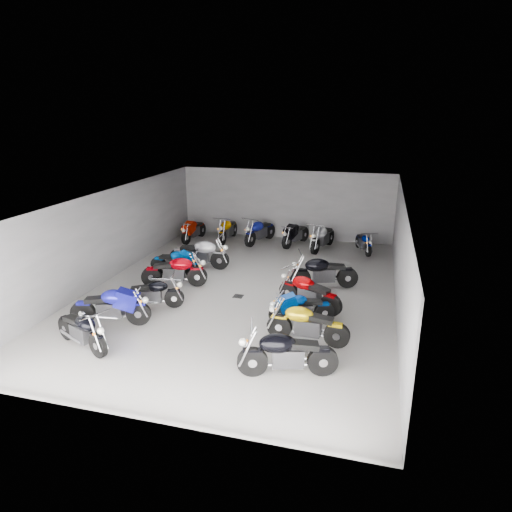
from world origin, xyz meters
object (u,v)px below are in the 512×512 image
(motorcycle_left_d, at_px, (175,271))
(motorcycle_back_c, at_px, (260,231))
(motorcycle_right_a, at_px, (286,354))
(motorcycle_back_b, at_px, (228,230))
(motorcycle_left_a, at_px, (82,330))
(motorcycle_right_c, at_px, (301,308))
(motorcycle_back_a, at_px, (193,230))
(motorcycle_back_d, at_px, (295,234))
(motorcycle_back_f, at_px, (364,242))
(motorcycle_back_e, at_px, (322,237))
(drain_grate, at_px, (238,296))
(motorcycle_left_f, at_px, (200,254))
(motorcycle_right_b, at_px, (307,324))
(motorcycle_right_e, at_px, (323,273))
(motorcycle_left_e, at_px, (176,263))
(motorcycle_right_d, at_px, (309,292))
(motorcycle_left_c, at_px, (152,294))
(motorcycle_left_b, at_px, (111,307))

(motorcycle_left_d, relative_size, motorcycle_back_c, 1.00)
(motorcycle_right_a, xyz_separation_m, motorcycle_back_b, (-4.91, 10.38, -0.02))
(motorcycle_left_a, relative_size, motorcycle_back_c, 0.89)
(motorcycle_right_c, relative_size, motorcycle_back_a, 0.87)
(motorcycle_back_d, xyz_separation_m, motorcycle_back_f, (3.03, -0.27, -0.08))
(motorcycle_back_e, bearing_deg, motorcycle_back_c, 8.85)
(motorcycle_back_a, distance_m, motorcycle_back_f, 7.76)
(drain_grate, height_order, motorcycle_right_c, motorcycle_right_c)
(motorcycle_right_c, distance_m, motorcycle_back_d, 7.88)
(motorcycle_left_a, bearing_deg, motorcycle_back_e, 178.80)
(motorcycle_left_d, xyz_separation_m, motorcycle_left_f, (0.11, 2.02, 0.03))
(motorcycle_right_c, bearing_deg, motorcycle_back_f, -34.18)
(motorcycle_right_b, bearing_deg, motorcycle_left_d, 64.69)
(motorcycle_right_b, height_order, motorcycle_back_c, motorcycle_back_c)
(motorcycle_right_e, height_order, motorcycle_back_e, motorcycle_back_e)
(motorcycle_right_c, xyz_separation_m, motorcycle_right_e, (0.27, 2.87, 0.10))
(motorcycle_left_a, bearing_deg, motorcycle_back_f, 171.52)
(motorcycle_left_e, height_order, motorcycle_back_c, motorcycle_back_c)
(drain_grate, xyz_separation_m, motorcycle_right_a, (2.46, -4.16, 0.56))
(drain_grate, distance_m, motorcycle_right_b, 3.68)
(motorcycle_left_d, relative_size, motorcycle_left_e, 1.07)
(drain_grate, xyz_separation_m, motorcycle_back_c, (-0.92, 6.27, 0.55))
(motorcycle_left_e, distance_m, motorcycle_back_d, 6.17)
(motorcycle_right_d, height_order, motorcycle_back_c, motorcycle_back_c)
(motorcycle_left_a, height_order, motorcycle_left_f, motorcycle_left_f)
(motorcycle_left_c, bearing_deg, motorcycle_back_e, 130.71)
(motorcycle_left_c, xyz_separation_m, motorcycle_back_e, (4.28, 7.53, 0.08))
(motorcycle_left_a, height_order, motorcycle_left_e, motorcycle_left_a)
(drain_grate, distance_m, motorcycle_back_f, 7.14)
(motorcycle_left_b, xyz_separation_m, motorcycle_right_c, (5.19, 1.51, -0.09))
(motorcycle_left_c, distance_m, motorcycle_left_e, 2.85)
(motorcycle_right_e, xyz_separation_m, motorcycle_back_d, (-1.86, 4.85, -0.04))
(drain_grate, height_order, motorcycle_back_b, motorcycle_back_b)
(motorcycle_left_b, height_order, motorcycle_right_d, motorcycle_left_b)
(motorcycle_right_d, height_order, motorcycle_back_e, motorcycle_back_e)
(motorcycle_back_e, bearing_deg, motorcycle_left_d, 67.18)
(motorcycle_back_a, bearing_deg, motorcycle_left_b, 103.80)
(motorcycle_left_a, xyz_separation_m, motorcycle_back_c, (1.94, 10.57, 0.05))
(motorcycle_left_f, bearing_deg, motorcycle_right_a, 32.72)
(motorcycle_left_e, bearing_deg, motorcycle_left_c, 15.88)
(motorcycle_left_e, relative_size, motorcycle_right_d, 1.00)
(motorcycle_left_d, height_order, motorcycle_right_c, motorcycle_left_d)
(motorcycle_left_a, relative_size, motorcycle_left_e, 0.95)
(motorcycle_left_b, bearing_deg, motorcycle_left_d, 157.79)
(motorcycle_left_e, relative_size, motorcycle_back_f, 1.19)
(motorcycle_right_b, relative_size, motorcycle_right_d, 1.06)
(motorcycle_back_d, bearing_deg, motorcycle_back_a, 25.52)
(motorcycle_back_b, bearing_deg, motorcycle_right_e, 137.09)
(motorcycle_back_a, xyz_separation_m, motorcycle_back_c, (3.09, 0.44, 0.05))
(motorcycle_back_a, distance_m, motorcycle_back_e, 6.00)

